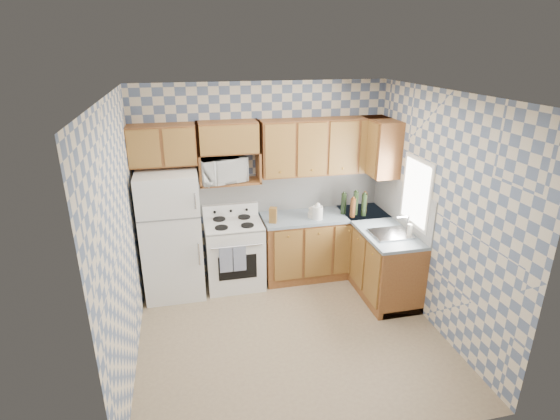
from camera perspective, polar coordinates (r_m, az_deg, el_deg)
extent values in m
plane|color=#836C52|center=(5.26, 1.34, -15.80)|extent=(3.40, 3.40, 0.00)
cube|color=slate|center=(6.05, -2.26, 3.65)|extent=(3.40, 0.02, 2.70)
cube|color=slate|center=(5.24, 19.80, -0.40)|extent=(0.02, 3.20, 2.70)
cube|color=white|center=(6.17, 1.43, 2.54)|extent=(2.60, 0.02, 0.56)
cube|color=white|center=(5.93, 15.54, 0.98)|extent=(0.02, 1.60, 0.56)
cube|color=white|center=(5.81, -13.99, -3.10)|extent=(0.75, 0.70, 1.68)
cube|color=white|center=(6.03, -5.97, -5.77)|extent=(0.76, 0.65, 0.90)
cube|color=silver|center=(5.84, -6.14, -1.77)|extent=(0.76, 0.65, 0.02)
cube|color=white|center=(6.06, -6.50, 0.04)|extent=(0.76, 0.08, 0.17)
cube|color=navy|center=(5.66, -7.06, -6.48)|extent=(0.16, 0.02, 0.35)
cube|color=navy|center=(5.68, -5.29, -6.32)|extent=(0.16, 0.02, 0.35)
cube|color=brown|center=(6.31, 5.78, -4.57)|extent=(1.75, 0.60, 0.88)
cube|color=brown|center=(6.10, 12.43, -5.95)|extent=(0.60, 1.60, 0.88)
cube|color=gray|center=(6.12, 5.95, -0.70)|extent=(1.77, 0.63, 0.04)
cube|color=gray|center=(5.91, 12.73, -1.96)|extent=(0.63, 1.60, 0.04)
cube|color=brown|center=(5.97, 5.86, 8.29)|extent=(1.75, 0.33, 0.74)
cube|color=brown|center=(5.65, -15.13, 8.19)|extent=(0.82, 0.33, 0.50)
cube|color=brown|center=(6.07, 12.85, 8.08)|extent=(0.33, 0.70, 0.74)
cube|color=brown|center=(5.81, -6.54, 3.66)|extent=(0.80, 0.33, 0.03)
imported|color=white|center=(5.75, -7.68, 5.31)|extent=(0.69, 0.55, 0.33)
cube|color=#B7B7BC|center=(5.61, 14.29, -3.07)|extent=(0.48, 0.40, 0.03)
cube|color=white|center=(5.56, 17.39, 2.19)|extent=(0.02, 0.66, 0.86)
cylinder|color=black|center=(6.10, 9.83, 0.88)|extent=(0.07, 0.07, 0.33)
cylinder|color=black|center=(6.09, 10.91, 0.66)|extent=(0.07, 0.07, 0.31)
cylinder|color=#572E15|center=(6.20, 10.96, 0.91)|extent=(0.07, 0.07, 0.29)
cylinder|color=#572E15|center=(6.02, 9.48, 0.28)|extent=(0.07, 0.07, 0.26)
cylinder|color=black|center=(6.11, 8.31, 0.82)|extent=(0.07, 0.07, 0.30)
cube|color=brown|center=(5.77, -0.92, -0.67)|extent=(0.12, 0.12, 0.21)
cylinder|color=white|center=(5.91, 4.93, -0.36)|extent=(0.14, 0.14, 0.18)
cylinder|color=beige|center=(5.57, 16.58, -2.59)|extent=(0.06, 0.06, 0.17)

